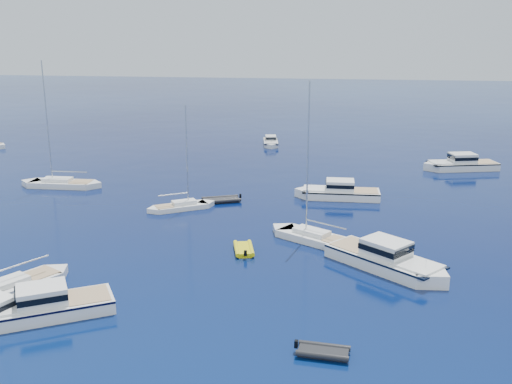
# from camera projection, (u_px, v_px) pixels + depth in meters

# --- Properties ---
(ground) EXTENTS (400.00, 400.00, 0.00)m
(ground) POSITION_uv_depth(u_px,v_px,m) (158.00, 343.00, 35.30)
(ground) COLOR navy
(ground) RESTS_ON ground
(motor_cruiser_right) EXTENTS (10.84, 9.82, 2.95)m
(motor_cruiser_right) POSITION_uv_depth(u_px,v_px,m) (387.00, 269.00, 46.30)
(motor_cruiser_right) COLOR white
(motor_cruiser_right) RESTS_ON ground
(motor_cruiser_left) EXTENTS (10.43, 7.97, 2.70)m
(motor_cruiser_left) POSITION_uv_depth(u_px,v_px,m) (41.00, 317.00, 38.55)
(motor_cruiser_left) COLOR silver
(motor_cruiser_left) RESTS_ON ground
(motor_cruiser_centre) EXTENTS (10.15, 3.34, 2.65)m
(motor_cruiser_centre) POSITION_uv_depth(u_px,v_px,m) (338.00, 198.00, 65.78)
(motor_cruiser_centre) COLOR white
(motor_cruiser_centre) RESTS_ON ground
(motor_cruiser_distant) EXTENTS (11.20, 5.97, 2.81)m
(motor_cruiser_distant) POSITION_uv_depth(u_px,v_px,m) (460.00, 169.00, 79.18)
(motor_cruiser_distant) COLOR silver
(motor_cruiser_distant) RESTS_ON ground
(motor_cruiser_horizon) EXTENTS (3.45, 7.69, 1.95)m
(motor_cruiser_horizon) POSITION_uv_depth(u_px,v_px,m) (271.00, 145.00, 95.97)
(motor_cruiser_horizon) COLOR silver
(motor_cruiser_horizon) RESTS_ON ground
(sailboat_fore) EXTENTS (7.08, 9.79, 14.43)m
(sailboat_fore) POSITION_uv_depth(u_px,v_px,m) (12.00, 292.00, 42.17)
(sailboat_fore) COLOR silver
(sailboat_fore) RESTS_ON ground
(sailboat_mid_r) EXTENTS (9.79, 7.38, 14.56)m
(sailboat_mid_r) POSITION_uv_depth(u_px,v_px,m) (315.00, 242.00, 52.22)
(sailboat_mid_r) COLOR white
(sailboat_mid_r) RESTS_ON ground
(sailboat_mid_l) EXTENTS (10.49, 3.00, 15.32)m
(sailboat_mid_l) POSITION_uv_depth(u_px,v_px,m) (61.00, 187.00, 70.47)
(sailboat_mid_l) COLOR white
(sailboat_mid_l) RESTS_ON ground
(sailboat_centre) EXTENTS (7.50, 5.83, 11.25)m
(sailboat_centre) POSITION_uv_depth(u_px,v_px,m) (181.00, 209.00, 61.68)
(sailboat_centre) COLOR white
(sailboat_centre) RESTS_ON ground
(tender_yellow) EXTENTS (2.68, 3.77, 0.95)m
(tender_yellow) POSITION_uv_depth(u_px,v_px,m) (244.00, 252.00, 49.88)
(tender_yellow) COLOR #D8CF0C
(tender_yellow) RESTS_ON ground
(tender_grey_near) EXTENTS (3.30, 2.03, 0.95)m
(tender_grey_near) POSITION_uv_depth(u_px,v_px,m) (323.00, 355.00, 33.98)
(tender_grey_near) COLOR black
(tender_grey_near) RESTS_ON ground
(tender_grey_far) EXTENTS (4.83, 3.75, 0.95)m
(tender_grey_far) POSITION_uv_depth(u_px,v_px,m) (221.00, 202.00, 64.32)
(tender_grey_far) COLOR black
(tender_grey_far) RESTS_ON ground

